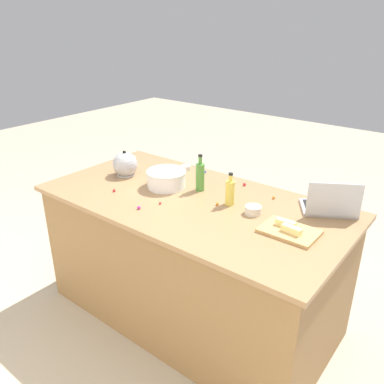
{
  "coord_description": "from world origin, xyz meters",
  "views": [
    {
      "loc": [
        -1.41,
        1.8,
        1.96
      ],
      "look_at": [
        0.0,
        0.0,
        0.95
      ],
      "focal_mm": 37.15,
      "sensor_mm": 36.0,
      "label": 1
    }
  ],
  "objects_px": {
    "mixing_bowl_large": "(166,178)",
    "butter_stick_right": "(292,230)",
    "laptop": "(330,205)",
    "bottle_olive": "(200,176)",
    "kettle": "(125,165)",
    "ramekin_small": "(129,160)",
    "ramekin_medium": "(253,210)",
    "bottle_oil": "(230,192)",
    "ramekin_wide": "(186,168)",
    "cutting_board": "(289,231)",
    "butter_stick_left": "(286,223)"
  },
  "relations": [
    {
      "from": "cutting_board",
      "to": "butter_stick_left",
      "type": "xyz_separation_m",
      "value": [
        0.03,
        -0.02,
        0.03
      ]
    },
    {
      "from": "ramekin_wide",
      "to": "butter_stick_left",
      "type": "bearing_deg",
      "value": 159.39
    },
    {
      "from": "bottle_oil",
      "to": "cutting_board",
      "type": "height_order",
      "value": "bottle_oil"
    },
    {
      "from": "cutting_board",
      "to": "butter_stick_right",
      "type": "bearing_deg",
      "value": 133.23
    },
    {
      "from": "ramekin_medium",
      "to": "mixing_bowl_large",
      "type": "bearing_deg",
      "value": 0.81
    },
    {
      "from": "ramekin_small",
      "to": "ramekin_wide",
      "type": "relative_size",
      "value": 1.48
    },
    {
      "from": "bottle_olive",
      "to": "kettle",
      "type": "bearing_deg",
      "value": 10.95
    },
    {
      "from": "laptop",
      "to": "bottle_oil",
      "type": "xyz_separation_m",
      "value": [
        0.52,
        0.27,
        0.04
      ]
    },
    {
      "from": "laptop",
      "to": "bottle_olive",
      "type": "relative_size",
      "value": 1.53
    },
    {
      "from": "bottle_olive",
      "to": "laptop",
      "type": "bearing_deg",
      "value": -165.75
    },
    {
      "from": "ramekin_medium",
      "to": "ramekin_small",
      "type": "bearing_deg",
      "value": -7.62
    },
    {
      "from": "mixing_bowl_large",
      "to": "butter_stick_right",
      "type": "distance_m",
      "value": 0.96
    },
    {
      "from": "bottle_oil",
      "to": "butter_stick_left",
      "type": "distance_m",
      "value": 0.42
    },
    {
      "from": "laptop",
      "to": "kettle",
      "type": "height_order",
      "value": "laptop"
    },
    {
      "from": "ramekin_medium",
      "to": "ramekin_wide",
      "type": "xyz_separation_m",
      "value": [
        0.77,
        -0.32,
        -0.01
      ]
    },
    {
      "from": "laptop",
      "to": "ramekin_small",
      "type": "bearing_deg",
      "value": 4.68
    },
    {
      "from": "cutting_board",
      "to": "bottle_olive",
      "type": "bearing_deg",
      "value": -12.67
    },
    {
      "from": "butter_stick_right",
      "to": "ramekin_small",
      "type": "xyz_separation_m",
      "value": [
        1.5,
        -0.26,
        -0.01
      ]
    },
    {
      "from": "butter_stick_left",
      "to": "ramekin_medium",
      "type": "relative_size",
      "value": 1.13
    },
    {
      "from": "butter_stick_right",
      "to": "mixing_bowl_large",
      "type": "bearing_deg",
      "value": -5.3
    },
    {
      "from": "laptop",
      "to": "ramekin_medium",
      "type": "relative_size",
      "value": 3.92
    },
    {
      "from": "bottle_oil",
      "to": "bottle_olive",
      "type": "xyz_separation_m",
      "value": [
        0.28,
        -0.06,
        0.02
      ]
    },
    {
      "from": "bottle_olive",
      "to": "ramekin_medium",
      "type": "height_order",
      "value": "bottle_olive"
    },
    {
      "from": "mixing_bowl_large",
      "to": "ramekin_wide",
      "type": "distance_m",
      "value": 0.35
    },
    {
      "from": "mixing_bowl_large",
      "to": "ramekin_wide",
      "type": "xyz_separation_m",
      "value": [
        0.1,
        -0.33,
        -0.04
      ]
    },
    {
      "from": "laptop",
      "to": "ramekin_small",
      "type": "relative_size",
      "value": 3.59
    },
    {
      "from": "mixing_bowl_large",
      "to": "ramekin_medium",
      "type": "bearing_deg",
      "value": -179.19
    },
    {
      "from": "laptop",
      "to": "cutting_board",
      "type": "relative_size",
      "value": 1.27
    },
    {
      "from": "mixing_bowl_large",
      "to": "bottle_olive",
      "type": "xyz_separation_m",
      "value": [
        -0.21,
        -0.1,
        0.04
      ]
    },
    {
      "from": "kettle",
      "to": "bottle_olive",
      "type": "bearing_deg",
      "value": -169.05
    },
    {
      "from": "mixing_bowl_large",
      "to": "butter_stick_left",
      "type": "height_order",
      "value": "mixing_bowl_large"
    },
    {
      "from": "bottle_olive",
      "to": "butter_stick_left",
      "type": "relative_size",
      "value": 2.26
    },
    {
      "from": "mixing_bowl_large",
      "to": "kettle",
      "type": "height_order",
      "value": "kettle"
    },
    {
      "from": "mixing_bowl_large",
      "to": "laptop",
      "type": "bearing_deg",
      "value": -163.54
    },
    {
      "from": "laptop",
      "to": "bottle_olive",
      "type": "bearing_deg",
      "value": 14.25
    },
    {
      "from": "kettle",
      "to": "ramekin_small",
      "type": "xyz_separation_m",
      "value": [
        0.16,
        -0.19,
        -0.05
      ]
    },
    {
      "from": "laptop",
      "to": "ramekin_medium",
      "type": "xyz_separation_m",
      "value": [
        0.35,
        0.29,
        -0.02
      ]
    },
    {
      "from": "ramekin_wide",
      "to": "laptop",
      "type": "bearing_deg",
      "value": 178.3
    },
    {
      "from": "ramekin_small",
      "to": "bottle_oil",
      "type": "bearing_deg",
      "value": 172.31
    },
    {
      "from": "laptop",
      "to": "ramekin_medium",
      "type": "bearing_deg",
      "value": 40.0
    },
    {
      "from": "butter_stick_right",
      "to": "laptop",
      "type": "bearing_deg",
      "value": -98.43
    },
    {
      "from": "bottle_olive",
      "to": "ramekin_medium",
      "type": "relative_size",
      "value": 2.56
    },
    {
      "from": "mixing_bowl_large",
      "to": "bottle_oil",
      "type": "relative_size",
      "value": 1.3
    },
    {
      "from": "laptop",
      "to": "mixing_bowl_large",
      "type": "distance_m",
      "value": 1.06
    },
    {
      "from": "bottle_oil",
      "to": "butter_stick_left",
      "type": "height_order",
      "value": "bottle_oil"
    },
    {
      "from": "cutting_board",
      "to": "kettle",
      "type": "bearing_deg",
      "value": -2.06
    },
    {
      "from": "bottle_olive",
      "to": "butter_stick_right",
      "type": "xyz_separation_m",
      "value": [
        -0.74,
        0.18,
        -0.06
      ]
    },
    {
      "from": "bottle_oil",
      "to": "butter_stick_right",
      "type": "relative_size",
      "value": 1.88
    },
    {
      "from": "butter_stick_right",
      "to": "ramekin_medium",
      "type": "height_order",
      "value": "butter_stick_right"
    },
    {
      "from": "laptop",
      "to": "butter_stick_left",
      "type": "bearing_deg",
      "value": 71.69
    }
  ]
}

